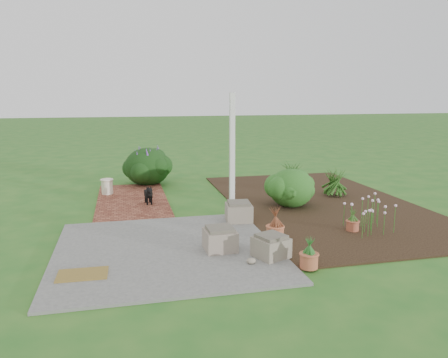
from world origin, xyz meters
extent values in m
plane|color=#256620|center=(0.00, 0.00, 0.00)|extent=(80.00, 80.00, 0.00)
cube|color=#5D5D5B|center=(-1.25, -1.75, 0.02)|extent=(3.50, 3.50, 0.04)
cube|color=brown|center=(-1.70, 1.75, 0.02)|extent=(1.60, 3.50, 0.04)
cube|color=black|center=(2.50, 0.50, 0.01)|extent=(4.00, 7.00, 0.03)
cube|color=white|center=(0.30, 0.10, 1.25)|extent=(0.10, 0.10, 2.50)
cube|color=#776A5C|center=(0.26, -2.47, 0.19)|extent=(0.59, 0.59, 0.30)
cube|color=gray|center=(-0.42, -2.00, 0.20)|extent=(0.50, 0.50, 0.32)
cube|color=#76705B|center=(0.28, -0.51, 0.20)|extent=(0.54, 0.54, 0.33)
cube|color=brown|center=(-2.48, -2.53, 0.05)|extent=(0.69, 0.45, 0.02)
cube|color=black|center=(-1.35, 1.26, 0.26)|extent=(0.17, 0.32, 0.14)
cylinder|color=black|center=(-1.39, 1.14, 0.12)|extent=(0.04, 0.04, 0.15)
cylinder|color=black|center=(-1.29, 1.15, 0.12)|extent=(0.04, 0.04, 0.15)
cylinder|color=black|center=(-1.41, 1.36, 0.12)|extent=(0.04, 0.04, 0.15)
cylinder|color=black|center=(-1.32, 1.37, 0.12)|extent=(0.04, 0.04, 0.15)
sphere|color=black|center=(-1.33, 1.07, 0.38)|extent=(0.13, 0.13, 0.13)
cone|color=black|center=(-1.37, 1.42, 0.36)|extent=(0.06, 0.10, 0.12)
cylinder|color=beige|center=(-2.28, 2.46, 0.22)|extent=(0.28, 0.28, 0.37)
ellipsoid|color=#123D0B|center=(1.72, 0.38, 0.46)|extent=(1.15, 1.15, 0.85)
cylinder|color=#B3613C|center=(0.61, -1.70, 0.15)|extent=(0.39, 0.39, 0.24)
cylinder|color=#A45337|center=(2.15, -1.55, 0.12)|extent=(0.27, 0.27, 0.19)
cylinder|color=#AD593A|center=(0.66, -2.98, 0.14)|extent=(0.29, 0.29, 0.22)
ellipsoid|color=black|center=(-1.23, 3.57, 0.53)|extent=(1.52, 1.52, 1.05)
camera|label=1|loc=(-1.86, -8.44, 2.49)|focal=35.00mm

